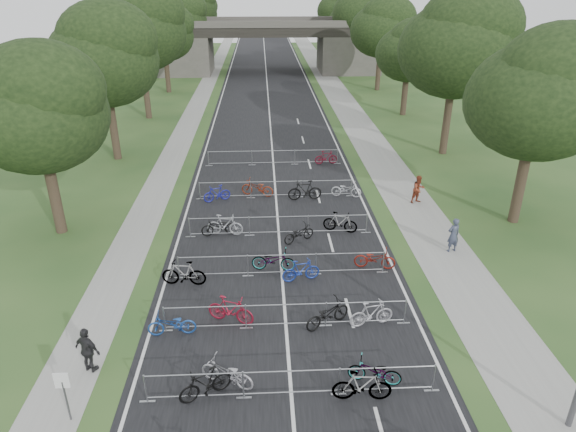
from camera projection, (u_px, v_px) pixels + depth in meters
name	position (u px, v px, depth m)	size (l,w,h in m)	color
road	(268.00, 95.00, 58.50)	(11.00, 140.00, 0.01)	black
sidewalk_right	(338.00, 94.00, 58.87)	(3.00, 140.00, 0.01)	gray
sidewalk_left	(202.00, 95.00, 58.15)	(2.00, 140.00, 0.01)	gray
lane_markings	(268.00, 95.00, 58.50)	(0.12, 140.00, 0.00)	silver
overpass_bridge	(266.00, 46.00, 70.56)	(31.00, 8.00, 7.05)	#4C4A43
park_sign	(63.00, 388.00, 15.16)	(0.45, 0.06, 1.83)	#4C4C51
tree_left_0	(38.00, 111.00, 24.41)	(6.72, 6.72, 10.25)	#33261C
tree_right_0	(541.00, 96.00, 25.37)	(7.17, 7.17, 10.93)	#33261C
tree_left_1	(104.00, 57.00, 34.91)	(7.56, 7.56, 11.53)	#33261C
tree_right_1	(459.00, 45.00, 35.81)	(8.18, 8.18, 12.47)	#33261C
tree_left_2	(140.00, 28.00, 45.41)	(8.40, 8.40, 12.81)	#33261C
tree_right_2	(410.00, 51.00, 47.48)	(6.16, 6.16, 9.39)	#33261C
tree_left_3	(164.00, 33.00, 56.95)	(6.72, 6.72, 10.25)	#33261C
tree_right_3	(383.00, 28.00, 57.91)	(7.17, 7.17, 10.93)	#33261C
tree_left_4	(179.00, 17.00, 67.45)	(7.56, 7.56, 11.53)	#33261C
tree_right_4	(363.00, 12.00, 68.34)	(8.18, 8.18, 12.47)	#33261C
tree_left_5	(189.00, 6.00, 77.95)	(8.40, 8.40, 12.81)	#33261C
tree_right_5	(348.00, 20.00, 80.02)	(6.16, 6.16, 9.39)	#33261C
tree_left_6	(199.00, 12.00, 89.49)	(6.72, 6.72, 10.25)	#33261C
tree_right_6	(338.00, 9.00, 90.45)	(7.17, 7.17, 10.93)	#33261C
barrier_row_1	(291.00, 383.00, 16.33)	(9.70, 0.08, 1.10)	#999CA0
barrier_row_2	(286.00, 316.00, 19.59)	(9.70, 0.08, 1.10)	#999CA0
barrier_row_3	(282.00, 265.00, 23.02)	(9.70, 0.08, 1.10)	#999CA0
barrier_row_4	(279.00, 226.00, 26.64)	(9.70, 0.08, 1.10)	#999CA0
barrier_row_5	(276.00, 189.00, 31.16)	(9.70, 0.08, 1.10)	#999CA0
barrier_row_6	(273.00, 158.00, 36.58)	(9.70, 0.08, 1.10)	#999CA0
bike_4	(205.00, 384.00, 16.32)	(0.51, 1.80, 1.08)	black
bike_5	(227.00, 373.00, 16.80)	(0.66, 1.90, 1.00)	#9F9EA5
bike_6	(362.00, 386.00, 16.19)	(0.54, 1.90, 1.14)	#999CA0
bike_7	(375.00, 372.00, 16.92)	(0.62, 1.78, 0.94)	#999CA0
bike_8	(172.00, 325.00, 19.20)	(0.63, 1.80, 0.95)	#1D4A9F
bike_9	(231.00, 310.00, 19.86)	(0.54, 1.91, 1.15)	maroon
bike_10	(327.00, 314.00, 19.71)	(0.70, 2.00, 1.05)	black
bike_11	(371.00, 314.00, 19.72)	(0.50, 1.77, 1.07)	#B2B0B8
bike_12	(184.00, 273.00, 22.29)	(0.55, 1.96, 1.18)	#999CA0
bike_13	(273.00, 260.00, 23.43)	(0.70, 2.01, 1.06)	#999CA0
bike_14	(301.00, 271.00, 22.63)	(0.49, 1.73, 1.04)	#1C369E
bike_15	(375.00, 259.00, 23.61)	(0.66, 1.89, 1.00)	maroon
bike_16	(219.00, 227.00, 26.61)	(0.65, 1.88, 0.99)	black
bike_17	(225.00, 225.00, 26.63)	(0.53, 1.89, 1.14)	#ABACB2
bike_18	(299.00, 234.00, 25.98)	(0.61, 1.76, 0.93)	black
bike_19	(340.00, 222.00, 26.97)	(0.52, 1.84, 1.10)	#999CA0
bike_20	(217.00, 193.00, 30.67)	(0.47, 1.67, 1.00)	#1C209B
bike_21	(257.00, 188.00, 31.39)	(0.71, 2.03, 1.06)	maroon
bike_22	(305.00, 191.00, 30.80)	(0.58, 2.04, 1.22)	black
bike_23	(346.00, 189.00, 31.29)	(0.64, 1.83, 0.96)	#B8BAC1
bike_27	(326.00, 158.00, 36.74)	(0.46, 1.64, 0.99)	maroon
pedestrian_a	(453.00, 235.00, 24.91)	(0.65, 0.42, 1.77)	#363D51
pedestrian_b	(418.00, 189.00, 30.34)	(0.82, 0.64, 1.69)	maroon
pedestrian_c	(88.00, 350.00, 17.29)	(1.01, 0.42, 1.72)	#242326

